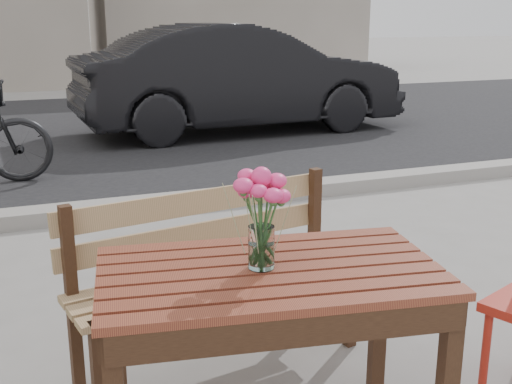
{
  "coord_description": "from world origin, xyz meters",
  "views": [
    {
      "loc": [
        -0.79,
        -2.0,
        1.55
      ],
      "look_at": [
        -0.03,
        -0.05,
        0.98
      ],
      "focal_mm": 45.0,
      "sensor_mm": 36.0,
      "label": 1
    }
  ],
  "objects": [
    {
      "name": "main_bench",
      "position": [
        0.0,
        0.6,
        0.51
      ],
      "size": [
        1.4,
        0.63,
        0.84
      ],
      "rotation": [
        0.0,
        0.0,
        0.17
      ],
      "color": "#9A7D50",
      "rests_on": "ground"
    },
    {
      "name": "main_vase",
      "position": [
        -0.03,
        -0.1,
        0.94
      ],
      "size": [
        0.19,
        0.19,
        0.35
      ],
      "color": "white",
      "rests_on": "main_table"
    },
    {
      "name": "main_table",
      "position": [
        -0.01,
        -0.11,
        0.6
      ],
      "size": [
        1.26,
        0.86,
        0.72
      ],
      "rotation": [
        0.0,
        0.0,
        -0.16
      ],
      "color": "#5A2017",
      "rests_on": "ground"
    },
    {
      "name": "street",
      "position": [
        0.0,
        5.06,
        0.03
      ],
      "size": [
        30.0,
        8.12,
        0.12
      ],
      "color": "black",
      "rests_on": "ground"
    },
    {
      "name": "parked_car",
      "position": [
        2.19,
        6.34,
        0.73
      ],
      "size": [
        4.48,
        1.73,
        1.46
      ],
      "primitive_type": "imported",
      "rotation": [
        0.0,
        0.0,
        1.61
      ],
      "color": "black",
      "rests_on": "ground"
    }
  ]
}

